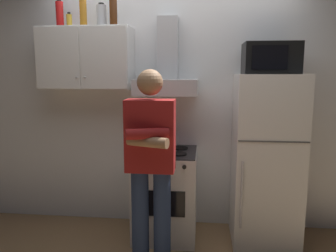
{
  "coord_description": "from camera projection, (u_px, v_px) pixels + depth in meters",
  "views": [
    {
      "loc": [
        0.3,
        -2.82,
        1.61
      ],
      "look_at": [
        0.0,
        0.0,
        1.15
      ],
      "focal_mm": 35.0,
      "sensor_mm": 36.0,
      "label": 1
    }
  ],
  "objects": [
    {
      "name": "ground_plane",
      "position": [
        168.0,
        247.0,
        3.06
      ],
      "size": [
        7.0,
        7.0,
        0.0
      ],
      "primitive_type": "plane",
      "color": "olive"
    },
    {
      "name": "back_wall_tiled",
      "position": [
        174.0,
        98.0,
        3.43
      ],
      "size": [
        4.8,
        0.1,
        2.7
      ],
      "primitive_type": "cube",
      "color": "white",
      "rests_on": "ground_plane"
    },
    {
      "name": "upper_cabinet",
      "position": [
        87.0,
        59.0,
        3.23
      ],
      "size": [
        0.9,
        0.37,
        0.6
      ],
      "color": "silver"
    },
    {
      "name": "stove_oven",
      "position": [
        166.0,
        193.0,
        3.24
      ],
      "size": [
        0.6,
        0.62,
        0.87
      ],
      "color": "white",
      "rests_on": "ground_plane"
    },
    {
      "name": "range_hood",
      "position": [
        167.0,
        74.0,
        3.18
      ],
      "size": [
        0.6,
        0.44,
        0.75
      ],
      "color": "#B7BABF"
    },
    {
      "name": "refrigerator",
      "position": [
        266.0,
        160.0,
        3.08
      ],
      "size": [
        0.6,
        0.62,
        1.6
      ],
      "color": "white",
      "rests_on": "ground_plane"
    },
    {
      "name": "microwave",
      "position": [
        270.0,
        58.0,
        2.95
      ],
      "size": [
        0.48,
        0.37,
        0.28
      ],
      "color": "black",
      "rests_on": "refrigerator"
    },
    {
      "name": "person_standing",
      "position": [
        151.0,
        164.0,
        2.57
      ],
      "size": [
        0.38,
        0.33,
        1.64
      ],
      "color": "navy",
      "rests_on": "ground_plane"
    },
    {
      "name": "bottle_spice_jar",
      "position": [
        69.0,
        20.0,
        3.16
      ],
      "size": [
        0.05,
        0.05,
        0.14
      ],
      "color": "gold",
      "rests_on": "upper_cabinet"
    },
    {
      "name": "bottle_canister_steel",
      "position": [
        102.0,
        16.0,
        3.16
      ],
      "size": [
        0.09,
        0.09,
        0.22
      ],
      "color": "#B2B5BA",
      "rests_on": "upper_cabinet"
    },
    {
      "name": "bottle_soda_red",
      "position": [
        60.0,
        14.0,
        3.17
      ],
      "size": [
        0.07,
        0.07,
        0.26
      ],
      "color": "red",
      "rests_on": "upper_cabinet"
    },
    {
      "name": "bottle_rum_dark",
      "position": [
        113.0,
        12.0,
        3.12
      ],
      "size": [
        0.07,
        0.07,
        0.29
      ],
      "color": "#47230F",
      "rests_on": "upper_cabinet"
    },
    {
      "name": "bottle_liquor_amber",
      "position": [
        83.0,
        11.0,
        3.15
      ],
      "size": [
        0.07,
        0.07,
        0.31
      ],
      "color": "#B7721E",
      "rests_on": "upper_cabinet"
    }
  ]
}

